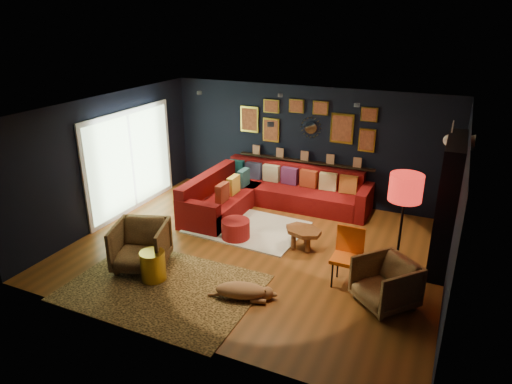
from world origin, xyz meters
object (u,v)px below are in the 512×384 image
at_px(coffee_table, 303,233).
at_px(armchair_left, 141,244).
at_px(gold_stool, 153,266).
at_px(orange_chair, 348,251).
at_px(dog, 241,288).
at_px(floor_lamp, 405,192).
at_px(armchair_right, 386,281).
at_px(sectional, 264,194).
at_px(pouf, 236,229).

distance_m(coffee_table, armchair_left, 2.89).
xyz_separation_m(gold_stool, orange_chair, (2.87, 1.23, 0.30)).
bearing_deg(dog, floor_lamp, 19.04).
distance_m(armchair_left, gold_stool, 0.54).
relative_size(armchair_right, gold_stool, 1.57).
distance_m(coffee_table, armchair_right, 2.02).
height_order(sectional, armchair_left, armchair_left).
height_order(armchair_left, dog, armchair_left).
bearing_deg(floor_lamp, armchair_right, -93.95).
relative_size(orange_chair, dog, 0.89).
relative_size(sectional, pouf, 6.26).
xyz_separation_m(pouf, armchair_left, (-0.99, -1.59, 0.23)).
bearing_deg(dog, pouf, 102.39).
xyz_separation_m(floor_lamp, dog, (-2.05, -1.48, -1.36)).
bearing_deg(gold_stool, sectional, 82.41).
height_order(gold_stool, dog, gold_stool).
relative_size(sectional, floor_lamp, 1.86).
distance_m(orange_chair, dog, 1.78).
relative_size(armchair_left, dog, 0.83).
height_order(floor_lamp, dog, floor_lamp).
height_order(pouf, armchair_right, armchair_right).
bearing_deg(floor_lamp, sectional, 149.17).
xyz_separation_m(sectional, pouf, (0.10, -1.61, -0.11)).
xyz_separation_m(gold_stool, floor_lamp, (3.57, 1.60, 1.30)).
bearing_deg(sectional, armchair_left, -105.58).
distance_m(pouf, dog, 1.98).
xyz_separation_m(pouf, orange_chair, (2.31, -0.62, 0.35)).
bearing_deg(dog, gold_stool, 167.67).
bearing_deg(coffee_table, pouf, -172.71).
distance_m(armchair_right, gold_stool, 3.63).
height_order(coffee_table, armchair_right, armchair_right).
relative_size(coffee_table, floor_lamp, 0.47).
distance_m(armchair_left, dog, 1.98).
xyz_separation_m(coffee_table, orange_chair, (1.01, -0.79, 0.23)).
distance_m(coffee_table, pouf, 1.32).
bearing_deg(coffee_table, armchair_left, -142.58).
bearing_deg(armchair_left, sectional, 54.97).
bearing_deg(pouf, armchair_left, -121.98).
xyz_separation_m(sectional, armchair_right, (3.06, -2.58, 0.07)).
bearing_deg(coffee_table, gold_stool, -132.74).
xyz_separation_m(gold_stool, dog, (1.52, 0.12, -0.07)).
relative_size(armchair_right, floor_lamp, 0.43).
height_order(coffee_table, pouf, coffee_table).
bearing_deg(pouf, armchair_right, -18.20).
xyz_separation_m(sectional, coffee_table, (1.40, -1.44, -0.00)).
xyz_separation_m(orange_chair, dog, (-1.34, -1.11, -0.37)).
relative_size(armchair_left, floor_lamp, 0.48).
relative_size(pouf, gold_stool, 1.08).
relative_size(pouf, armchair_right, 0.69).
height_order(armchair_left, armchair_right, armchair_left).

